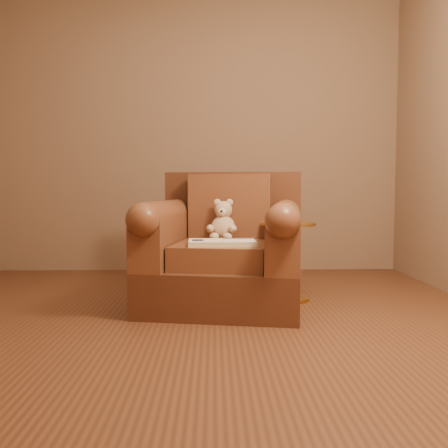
{
  "coord_description": "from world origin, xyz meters",
  "views": [
    {
      "loc": [
        0.15,
        -3.04,
        0.82
      ],
      "look_at": [
        0.22,
        0.37,
        0.58
      ],
      "focal_mm": 40.0,
      "sensor_mm": 36.0,
      "label": 1
    }
  ],
  "objects": [
    {
      "name": "room",
      "position": [
        0.0,
        0.0,
        1.71
      ],
      "size": [
        4.02,
        4.02,
        2.71
      ],
      "color": "#876953",
      "rests_on": "ground"
    },
    {
      "name": "guidebook",
      "position": [
        0.21,
        0.19,
        0.47
      ],
      "size": [
        0.45,
        0.28,
        0.04
      ],
      "rotation": [
        0.0,
        0.0,
        0.03
      ],
      "color": "beige",
      "rests_on": "armchair"
    },
    {
      "name": "side_table",
      "position": [
        0.7,
        0.6,
        0.31
      ],
      "size": [
        0.41,
        0.41,
        0.57
      ],
      "color": "gold",
      "rests_on": "floor"
    },
    {
      "name": "floor",
      "position": [
        0.0,
        0.0,
        0.0
      ],
      "size": [
        4.0,
        4.0,
        0.0
      ],
      "primitive_type": "plane",
      "color": "brown",
      "rests_on": "ground"
    },
    {
      "name": "armchair",
      "position": [
        0.23,
        0.46,
        0.37
      ],
      "size": [
        1.21,
        1.17,
        0.95
      ],
      "rotation": [
        0.0,
        0.0,
        -0.17
      ],
      "color": "#4F2B1A",
      "rests_on": "floor"
    },
    {
      "name": "teddy_bear",
      "position": [
        0.22,
        0.55,
        0.57
      ],
      "size": [
        0.22,
        0.25,
        0.3
      ],
      "rotation": [
        0.0,
        0.0,
        -0.17
      ],
      "color": "#D1AF92",
      "rests_on": "armchair"
    }
  ]
}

